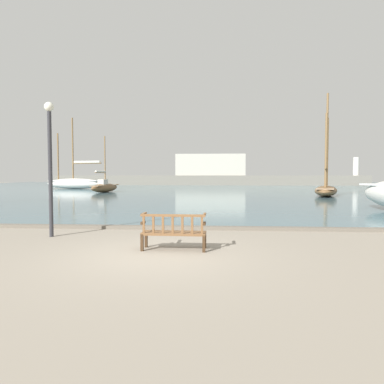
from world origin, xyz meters
name	(u,v)px	position (x,y,z in m)	size (l,w,h in m)	color
ground_plane	(154,255)	(0.00, 0.00, 0.00)	(160.00, 160.00, 0.00)	gray
harbor_water	(206,187)	(0.00, 44.00, 0.04)	(100.00, 80.00, 0.08)	#476670
quay_edge_kerb	(174,228)	(0.00, 3.85, 0.06)	(40.00, 0.30, 0.12)	#675F54
park_bench	(174,231)	(0.39, 0.59, 0.47)	(1.61, 0.56, 0.92)	#3D2A19
sailboat_far_starboard	(105,187)	(-10.39, 27.81, 0.65)	(2.16, 5.78, 5.97)	brown
sailboat_outer_starboard	(326,188)	(11.02, 22.59, 0.78)	(3.78, 6.47, 8.88)	brown
sailboat_distant_harbor	(75,182)	(-17.42, 36.72, 0.94)	(8.19, 3.02, 9.45)	silver
lamp_post	(50,155)	(-3.57, 2.19, 2.48)	(0.28, 0.28, 4.07)	#2D2D33
far_breakwater	(210,176)	(0.36, 54.97, 1.75)	(57.35, 2.40, 5.78)	slate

